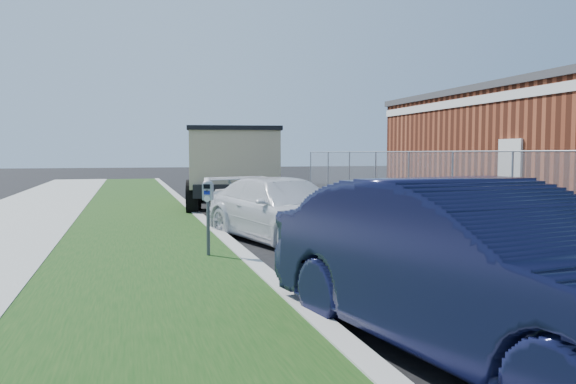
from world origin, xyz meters
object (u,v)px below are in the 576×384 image
object	(u,v)px
white_wagon	(283,210)
dump_truck	(233,162)
parking_meter	(208,201)
navy_sedan	(478,271)

from	to	relation	value
white_wagon	dump_truck	xyz separation A→B (m)	(0.35, 7.40, 0.83)
parking_meter	white_wagon	bearing A→B (deg)	69.85
white_wagon	navy_sedan	size ratio (longest dim) A/B	0.94
dump_truck	parking_meter	bearing A→B (deg)	-93.58
white_wagon	navy_sedan	distance (m)	6.60
navy_sedan	parking_meter	bearing A→B (deg)	97.69
white_wagon	navy_sedan	world-z (taller)	navy_sedan
navy_sedan	dump_truck	size ratio (longest dim) A/B	0.67
navy_sedan	dump_truck	world-z (taller)	dump_truck
white_wagon	dump_truck	distance (m)	7.45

